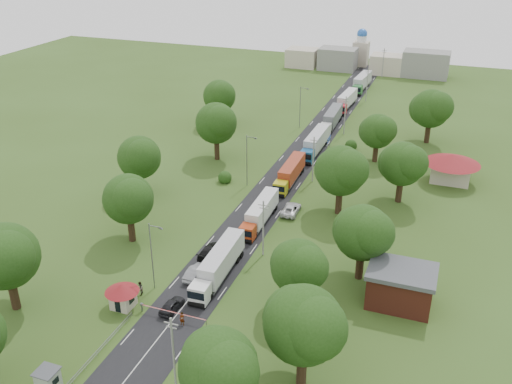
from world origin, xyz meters
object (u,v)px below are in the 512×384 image
at_px(guard_booth, 122,293).
at_px(pedestrian_near, 182,319).
at_px(boom_barrier, 164,311).
at_px(info_sign, 329,142).
at_px(truck_0, 219,264).
at_px(car_lane_front, 172,305).
at_px(car_lane_mid, 196,272).

xyz_separation_m(guard_booth, pedestrian_near, (8.79, -0.70, -1.25)).
xyz_separation_m(boom_barrier, pedestrian_near, (2.95, -0.70, 0.02)).
distance_m(info_sign, truck_0, 49.70).
xyz_separation_m(guard_booth, car_lane_front, (6.20, 1.50, -1.43)).
relative_size(truck_0, car_lane_front, 3.44).
distance_m(truck_0, pedestrian_near, 11.20).
height_order(car_lane_front, car_lane_mid, car_lane_mid).
xyz_separation_m(car_lane_mid, pedestrian_near, (2.91, -9.98, 0.09)).
bearing_deg(guard_booth, truck_0, 49.43).
relative_size(boom_barrier, car_lane_front, 2.16).
xyz_separation_m(guard_booth, truck_0, (8.93, 10.43, -0.00)).
distance_m(boom_barrier, truck_0, 10.95).
height_order(truck_0, pedestrian_near, truck_0).
bearing_deg(info_sign, pedestrian_near, -93.40).
relative_size(truck_0, pedestrian_near, 8.10).
bearing_deg(info_sign, truck_0, -94.00).
bearing_deg(car_lane_front, pedestrian_near, 143.87).
bearing_deg(guard_booth, car_lane_mid, 57.64).
relative_size(info_sign, pedestrian_near, 2.26).
bearing_deg(car_lane_mid, info_sign, -95.41).
relative_size(boom_barrier, car_lane_mid, 1.85).
bearing_deg(boom_barrier, truck_0, 73.51).
xyz_separation_m(info_sign, car_lane_front, (-6.20, -58.50, -2.27)).
distance_m(car_lane_front, car_lane_mid, 7.78).
bearing_deg(truck_0, guard_booth, -130.57).
height_order(boom_barrier, info_sign, info_sign).
relative_size(guard_booth, truck_0, 0.30).
bearing_deg(guard_booth, boom_barrier, 0.01).
distance_m(guard_booth, truck_0, 13.73).
distance_m(guard_booth, car_lane_mid, 11.06).
bearing_deg(car_lane_mid, pedestrian_near, 108.20).
relative_size(guard_booth, pedestrian_near, 2.42).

